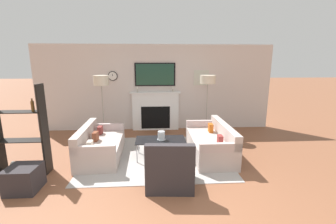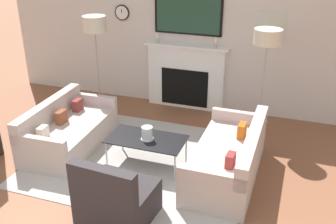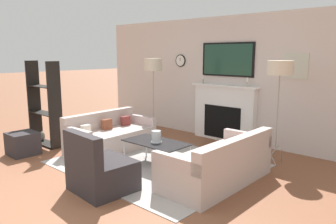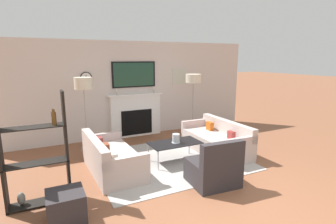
{
  "view_description": "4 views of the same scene",
  "coord_description": "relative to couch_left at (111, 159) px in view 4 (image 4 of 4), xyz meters",
  "views": [
    {
      "loc": [
        -0.03,
        -2.72,
        2.13
      ],
      "look_at": [
        0.29,
        2.47,
        0.99
      ],
      "focal_mm": 24.0,
      "sensor_mm": 36.0,
      "label": 1
    },
    {
      "loc": [
        2.03,
        -2.46,
        3.13
      ],
      "look_at": [
        0.3,
        2.46,
        0.74
      ],
      "focal_mm": 42.0,
      "sensor_mm": 36.0,
      "label": 2
    },
    {
      "loc": [
        3.83,
        -1.71,
        1.9
      ],
      "look_at": [
        -0.1,
        2.64,
        0.85
      ],
      "focal_mm": 35.0,
      "sensor_mm": 36.0,
      "label": 3
    },
    {
      "loc": [
        -2.45,
        -2.68,
        2.24
      ],
      "look_at": [
        0.3,
        2.86,
        0.96
      ],
      "focal_mm": 28.0,
      "sensor_mm": 36.0,
      "label": 4
    }
  ],
  "objects": [
    {
      "name": "shelf_unit",
      "position": [
        -1.3,
        -0.67,
        0.54
      ],
      "size": [
        0.92,
        0.28,
        1.76
      ],
      "color": "black",
      "rests_on": "ground_plane"
    },
    {
      "name": "area_rug",
      "position": [
        1.29,
        0.0,
        -0.26
      ],
      "size": [
        3.19,
        2.64,
        0.01
      ],
      "color": "#A9A29D",
      "rests_on": "ground_plane"
    },
    {
      "name": "ottoman",
      "position": [
        -0.97,
        -1.32,
        -0.05
      ],
      "size": [
        0.5,
        0.5,
        0.43
      ],
      "color": "#2E2A2C",
      "rests_on": "ground_plane"
    },
    {
      "name": "couch_right",
      "position": [
        2.58,
        0.0,
        0.01
      ],
      "size": [
        0.85,
        1.88,
        0.74
      ],
      "color": "#C0ADA4",
      "rests_on": "ground_plane"
    },
    {
      "name": "ground_plane",
      "position": [
        1.29,
        -2.21,
        -0.26
      ],
      "size": [
        60.0,
        60.0,
        0.0
      ],
      "primitive_type": "plane",
      "color": "brown"
    },
    {
      "name": "floor_lamp_left",
      "position": [
        -0.22,
        1.47,
        1.37
      ],
      "size": [
        0.42,
        0.42,
        1.8
      ],
      "color": "#9E998E",
      "rests_on": "ground_plane"
    },
    {
      "name": "floor_lamp_right",
      "position": [
        2.8,
        1.47,
        1.38
      ],
      "size": [
        0.44,
        0.44,
        1.79
      ],
      "color": "#9E998E",
      "rests_on": "ground_plane"
    },
    {
      "name": "coffee_table",
      "position": [
        1.39,
        -0.1,
        0.14
      ],
      "size": [
        1.12,
        0.61,
        0.43
      ],
      "color": "black",
      "rests_on": "ground_plane"
    },
    {
      "name": "hurricane_candle",
      "position": [
        1.41,
        -0.11,
        0.26
      ],
      "size": [
        0.19,
        0.19,
        0.2
      ],
      "color": "silver",
      "rests_on": "coffee_table"
    },
    {
      "name": "armchair",
      "position": [
        1.51,
        -1.35,
        0.02
      ],
      "size": [
        0.86,
        0.8,
        0.87
      ],
      "color": "#2E2A2C",
      "rests_on": "ground_plane"
    },
    {
      "name": "couch_left",
      "position": [
        0.0,
        0.0,
        0.0
      ],
      "size": [
        0.91,
        1.74,
        0.73
      ],
      "color": "#C0ADA4",
      "rests_on": "ground_plane"
    },
    {
      "name": "fireplace_wall",
      "position": [
        1.29,
        2.24,
        0.97
      ],
      "size": [
        7.5,
        0.28,
        2.7
      ],
      "color": "beige",
      "rests_on": "ground_plane"
    }
  ]
}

